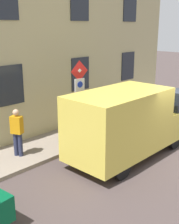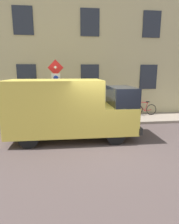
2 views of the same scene
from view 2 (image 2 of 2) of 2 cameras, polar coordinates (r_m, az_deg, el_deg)
The scene contains 11 objects.
ground_plane at distance 7.79m, azimuth 4.21°, elevation -9.24°, with size 80.00×80.00×0.00m, color #463A38.
sidewalk_slab at distance 11.01m, azimuth 0.77°, elevation -2.33°, with size 2.10×15.48×0.14m, color gray.
building_facade at distance 12.08m, azimuth -0.10°, elevation 17.09°, with size 0.75×13.48×7.71m.
sign_post_stacked at distance 9.75m, azimuth -10.00°, elevation 8.58°, with size 0.18×0.56×3.13m.
delivery_van at distance 7.96m, azimuth -5.96°, elevation 1.21°, with size 2.04×5.35×2.50m.
bicycle_red at distance 12.25m, azimuth 15.89°, elevation 0.82°, with size 0.46×1.71×0.89m.
bicycle_black at distance 11.93m, azimuth 11.83°, elevation 0.72°, with size 0.46×1.71×0.89m.
bicycle_orange at distance 11.67m, azimuth 7.57°, elevation 0.62°, with size 0.46×1.71×0.89m.
bicycle_blue at distance 11.48m, azimuth 3.14°, elevation 0.52°, with size 0.46×1.71×0.89m.
pedestrian at distance 11.01m, azimuth -21.77°, elevation 2.11°, with size 0.47×0.40×1.72m.
litter_bin at distance 10.36m, azimuth 5.79°, elevation -0.37°, with size 0.44×0.44×0.90m, color #2D5133.
Camera 2 is at (-7.10, 1.43, 2.86)m, focal length 30.39 mm.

